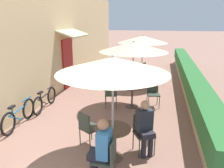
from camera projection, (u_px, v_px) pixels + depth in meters
cafe_facade_wall at (69, 38)px, 9.78m from camera, size 0.98×14.10×4.20m
planter_hedge at (189, 78)px, 9.14m from camera, size 0.60×13.10×1.01m
patio_table_near at (113, 137)px, 4.61m from camera, size 0.76×0.76×0.71m
patio_umbrella_near at (113, 65)px, 4.17m from camera, size 2.20×2.20×2.25m
cafe_chair_near_left at (143, 130)px, 4.87m from camera, size 0.54×0.54×0.87m
seated_patron_near_left at (145, 125)px, 4.72m from camera, size 0.47×0.50×1.25m
cafe_chair_near_right at (88, 126)px, 5.03m from camera, size 0.55×0.55×0.87m
cafe_chair_near_back at (107, 157)px, 3.92m from camera, size 0.41×0.41×0.87m
seated_patron_near_back at (101, 148)px, 3.90m from camera, size 0.41×0.34×1.25m
patio_table_mid at (132, 93)px, 7.39m from camera, size 0.76×0.76×0.71m
patio_umbrella_mid at (133, 47)px, 6.95m from camera, size 2.20×2.20×2.25m
cafe_chair_mid_left at (153, 92)px, 7.46m from camera, size 0.48×0.48×0.87m
cafe_chair_mid_right at (111, 93)px, 7.32m from camera, size 0.48×0.48×0.87m
coffee_cup_mid at (130, 85)px, 7.45m from camera, size 0.07×0.07×0.09m
patio_table_far at (141, 73)px, 10.06m from camera, size 0.76×0.76×0.71m
patio_umbrella_far at (143, 39)px, 9.63m from camera, size 2.20×2.20×2.25m
cafe_chair_far_left at (136, 77)px, 9.43m from camera, size 0.50×0.50×0.87m
cafe_chair_far_right at (146, 70)px, 10.69m from camera, size 0.50×0.50×0.87m
coffee_cup_far at (143, 69)px, 9.84m from camera, size 0.07×0.07×0.09m
bicycle_leaning at (19, 115)px, 6.07m from camera, size 0.18×1.64×0.71m
bicycle_second at (45, 100)px, 7.26m from camera, size 0.15×1.62×0.69m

